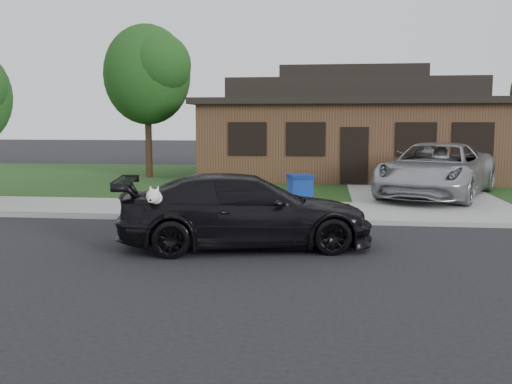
# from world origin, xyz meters

# --- Properties ---
(ground) EXTENTS (120.00, 120.00, 0.00)m
(ground) POSITION_xyz_m (0.00, 0.00, 0.00)
(ground) COLOR black
(ground) RESTS_ON ground
(sidewalk) EXTENTS (60.00, 3.00, 0.12)m
(sidewalk) POSITION_xyz_m (0.00, 5.00, 0.06)
(sidewalk) COLOR gray
(sidewalk) RESTS_ON ground
(curb) EXTENTS (60.00, 0.12, 0.12)m
(curb) POSITION_xyz_m (0.00, 3.50, 0.06)
(curb) COLOR gray
(curb) RESTS_ON ground
(lawn) EXTENTS (60.00, 13.00, 0.13)m
(lawn) POSITION_xyz_m (0.00, 13.00, 0.07)
(lawn) COLOR #193814
(lawn) RESTS_ON ground
(driveway) EXTENTS (4.50, 13.00, 0.14)m
(driveway) POSITION_xyz_m (6.00, 10.00, 0.07)
(driveway) COLOR gray
(driveway) RESTS_ON ground
(sedan) EXTENTS (5.37, 3.07, 1.46)m
(sedan) POSITION_xyz_m (1.36, 0.75, 0.73)
(sedan) COLOR black
(sedan) RESTS_ON ground
(minivan) EXTENTS (4.96, 6.67, 1.68)m
(minivan) POSITION_xyz_m (6.42, 8.07, 0.98)
(minivan) COLOR #A1A3A8
(minivan) RESTS_ON driveway
(recycling_bin) EXTENTS (0.77, 0.77, 1.00)m
(recycling_bin) POSITION_xyz_m (2.29, 4.44, 0.63)
(recycling_bin) COLOR navy
(recycling_bin) RESTS_ON sidewalk
(house) EXTENTS (12.60, 8.60, 4.65)m
(house) POSITION_xyz_m (4.00, 15.00, 2.13)
(house) COLOR #422B1C
(house) RESTS_ON ground
(tree_0) EXTENTS (3.78, 3.60, 6.34)m
(tree_0) POSITION_xyz_m (-4.34, 12.88, 4.48)
(tree_0) COLOR #332114
(tree_0) RESTS_ON ground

